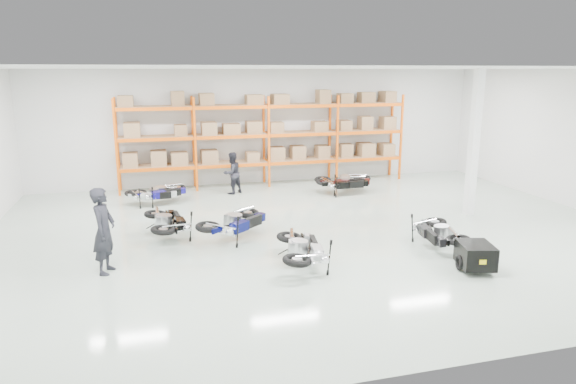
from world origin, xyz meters
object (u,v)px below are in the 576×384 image
object	(u,v)px
trailer	(475,255)
person_left	(104,231)
moto_touring_right	(438,227)
moto_back_b	(153,191)
moto_back_c	(345,180)
person_back	(232,173)
moto_back_d	(345,178)
moto_blue_centre	(235,218)
moto_black_far_left	(168,217)
moto_back_a	(161,189)
moto_silver_left	(303,244)

from	to	relation	value
trailer	person_left	bearing A→B (deg)	-179.59
moto_touring_right	moto_back_b	bearing A→B (deg)	147.12
moto_back_c	moto_touring_right	bearing A→B (deg)	-177.70
moto_touring_right	moto_back_c	distance (m)	6.18
person_left	person_back	size ratio (longest dim) A/B	1.27
moto_touring_right	moto_back_d	world-z (taller)	moto_back_d
moto_blue_centre	person_left	distance (m)	3.60
moto_back_b	moto_back_c	xyz separation A→B (m)	(6.82, -0.22, 0.04)
moto_black_far_left	moto_touring_right	size ratio (longest dim) A/B	1.05
trailer	person_left	xyz separation A→B (m)	(-8.06, 2.08, 0.61)
moto_back_a	person_back	bearing A→B (deg)	-92.43
trailer	person_back	world-z (taller)	person_back
trailer	moto_back_a	xyz separation A→B (m)	(-6.70, 8.11, 0.15)
moto_back_d	moto_back_a	bearing A→B (deg)	93.40
person_back	trailer	bearing A→B (deg)	84.07
moto_black_far_left	person_back	distance (m)	5.32
moto_blue_centre	moto_back_b	size ratio (longest dim) A/B	1.21
moto_silver_left	moto_back_b	distance (m)	7.52
moto_silver_left	person_back	size ratio (longest dim) A/B	1.22
moto_blue_centre	moto_touring_right	bearing A→B (deg)	-152.51
moto_back_a	moto_touring_right	bearing A→B (deg)	-154.05
moto_back_a	moto_back_b	world-z (taller)	moto_back_a
moto_blue_centre	moto_back_a	xyz separation A→B (m)	(-1.84, 4.42, -0.08)
moto_blue_centre	moto_silver_left	xyz separation A→B (m)	(1.15, -2.47, -0.02)
moto_touring_right	moto_back_d	size ratio (longest dim) A/B	0.96
moto_silver_left	trailer	size ratio (longest dim) A/B	1.22
moto_black_far_left	moto_back_b	xyz separation A→B (m)	(-0.33, 3.76, -0.09)
person_left	moto_back_a	bearing A→B (deg)	3.34
moto_black_far_left	trailer	size ratio (longest dim) A/B	1.22
moto_back_b	moto_back_d	world-z (taller)	moto_back_d
moto_back_b	moto_black_far_left	bearing A→B (deg)	-175.87
moto_black_far_left	moto_touring_right	world-z (taller)	moto_black_far_left
moto_back_c	trailer	bearing A→B (deg)	-177.95
moto_back_a	moto_back_d	world-z (taller)	moto_back_d
moto_black_far_left	moto_back_a	world-z (taller)	moto_black_far_left
moto_black_far_left	moto_touring_right	distance (m)	7.12
moto_back_b	moto_back_d	bearing A→B (deg)	-90.98
moto_silver_left	person_left	size ratio (longest dim) A/B	0.96
person_left	moto_back_b	bearing A→B (deg)	5.44
moto_back_b	person_back	distance (m)	3.01
trailer	moto_black_far_left	bearing A→B (deg)	162.25
moto_silver_left	person_left	world-z (taller)	person_left
moto_back_d	moto_touring_right	bearing A→B (deg)	-175.20
trailer	moto_back_b	distance (m)	10.60
moto_touring_right	moto_back_d	xyz separation A→B (m)	(-0.05, 6.40, 0.02)
moto_blue_centre	moto_silver_left	size ratio (longest dim) A/B	1.03
moto_back_c	moto_back_d	xyz separation A→B (m)	(0.08, 0.22, 0.03)
moto_back_a	trailer	bearing A→B (deg)	-160.31
moto_back_b	moto_back_c	distance (m)	6.83
moto_back_b	person_left	size ratio (longest dim) A/B	0.82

